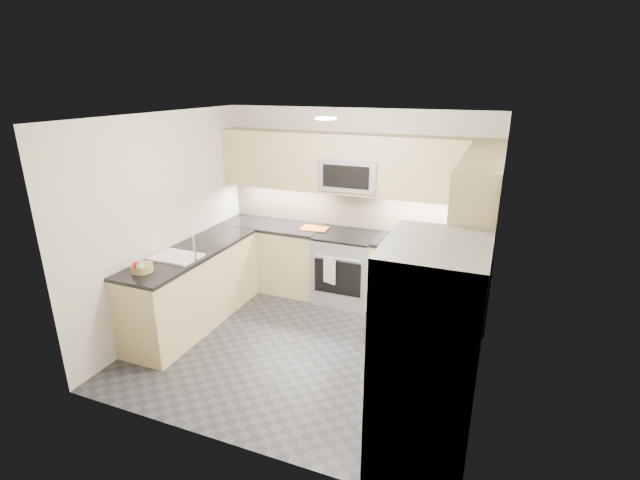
{
  "coord_description": "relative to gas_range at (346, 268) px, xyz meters",
  "views": [
    {
      "loc": [
        1.81,
        -4.15,
        2.83
      ],
      "look_at": [
        0.0,
        0.35,
        1.15
      ],
      "focal_mm": 26.0,
      "sensor_mm": 36.0,
      "label": 1
    }
  ],
  "objects": [
    {
      "name": "base_cab_peninsula",
      "position": [
        -1.5,
        -1.28,
        -0.01
      ],
      "size": [
        0.6,
        2.0,
        0.9
      ],
      "primitive_type": "cube",
      "color": "tan",
      "rests_on": "floor"
    },
    {
      "name": "wall_back",
      "position": [
        0.0,
        0.32,
        0.79
      ],
      "size": [
        3.6,
        0.02,
        2.5
      ],
      "primitive_type": "cube",
      "color": "#BCB3A4",
      "rests_on": "floor"
    },
    {
      "name": "backsplash_right",
      "position": [
        1.8,
        -0.82,
        0.74
      ],
      "size": [
        0.01,
        2.3,
        0.51
      ],
      "primitive_type": "cube",
      "color": "tan",
      "rests_on": "wall_right"
    },
    {
      "name": "base_cab_back_left",
      "position": [
        -1.09,
        0.02,
        -0.01
      ],
      "size": [
        1.42,
        0.6,
        0.9
      ],
      "primitive_type": "cube",
      "color": "tan",
      "rests_on": "floor"
    },
    {
      "name": "microwave",
      "position": [
        0.0,
        0.12,
        1.24
      ],
      "size": [
        0.76,
        0.4,
        0.4
      ],
      "primitive_type": "cube",
      "color": "#9FA2A7",
      "rests_on": "upper_cab_back"
    },
    {
      "name": "utensil_bowl",
      "position": [
        1.53,
        -0.1,
        0.57
      ],
      "size": [
        0.36,
        0.36,
        0.18
      ],
      "primitive_type": "cylinder",
      "rotation": [
        0.0,
        0.0,
        -0.18
      ],
      "color": "#51BD5A",
      "rests_on": "countertop_back_right"
    },
    {
      "name": "countertop_peninsula",
      "position": [
        -1.5,
        -1.28,
        0.47
      ],
      "size": [
        0.63,
        2.0,
        0.04
      ],
      "primitive_type": "cube",
      "color": "black",
      "rests_on": "base_cab_peninsula"
    },
    {
      "name": "backsplash_back",
      "position": [
        0.0,
        0.32,
        0.74
      ],
      "size": [
        3.6,
        0.01,
        0.51
      ],
      "primitive_type": "cube",
      "color": "tan",
      "rests_on": "wall_back"
    },
    {
      "name": "wall_front",
      "position": [
        0.0,
        -2.88,
        0.79
      ],
      "size": [
        3.6,
        0.02,
        2.5
      ],
      "primitive_type": "cube",
      "color": "#BCB3A4",
      "rests_on": "floor"
    },
    {
      "name": "wall_right",
      "position": [
        1.8,
        -1.28,
        0.79
      ],
      "size": [
        0.02,
        3.2,
        2.5
      ],
      "primitive_type": "cube",
      "color": "#BCB3A4",
      "rests_on": "floor"
    },
    {
      "name": "base_cab_right",
      "position": [
        1.5,
        -1.12,
        -0.01
      ],
      "size": [
        0.6,
        1.7,
        0.9
      ],
      "primitive_type": "cube",
      "color": "tan",
      "rests_on": "floor"
    },
    {
      "name": "fruit_apple",
      "position": [
        -1.54,
        -2.08,
        0.6
      ],
      "size": [
        0.08,
        0.08,
        0.08
      ],
      "primitive_type": "sphere",
      "color": "#A2121A",
      "rests_on": "fruit_basket"
    },
    {
      "name": "floor",
      "position": [
        0.0,
        -1.28,
        -0.46
      ],
      "size": [
        3.6,
        3.2,
        0.0
      ],
      "primitive_type": "cube",
      "color": "#232328",
      "rests_on": "ground"
    },
    {
      "name": "wall_left",
      "position": [
        -1.8,
        -1.28,
        0.79
      ],
      "size": [
        0.02,
        3.2,
        2.5
      ],
      "primitive_type": "cube",
      "color": "#BCB3A4",
      "rests_on": "floor"
    },
    {
      "name": "fruit_basket",
      "position": [
        -1.57,
        -1.98,
        0.53
      ],
      "size": [
        0.28,
        0.28,
        0.08
      ],
      "primitive_type": "cylinder",
      "rotation": [
        0.0,
        0.0,
        0.35
      ],
      "color": "#A3834C",
      "rests_on": "countertop_peninsula"
    },
    {
      "name": "microwave_door",
      "position": [
        0.0,
        -0.08,
        1.24
      ],
      "size": [
        0.6,
        0.01,
        0.28
      ],
      "primitive_type": "cube",
      "color": "black",
      "rests_on": "microwave"
    },
    {
      "name": "oven_door_glass",
      "position": [
        0.0,
        -0.33,
        -0.01
      ],
      "size": [
        0.62,
        0.02,
        0.45
      ],
      "primitive_type": "cube",
      "color": "black",
      "rests_on": "gas_range"
    },
    {
      "name": "upper_cab_back",
      "position": [
        0.0,
        0.15,
        1.37
      ],
      "size": [
        3.6,
        0.35,
        0.75
      ],
      "primitive_type": "cube",
      "color": "tan",
      "rests_on": "wall_back"
    },
    {
      "name": "ceiling",
      "position": [
        0.0,
        -1.28,
        2.04
      ],
      "size": [
        3.6,
        3.2,
        0.02
      ],
      "primitive_type": "cube",
      "color": "beige",
      "rests_on": "wall_back"
    },
    {
      "name": "refrigerator",
      "position": [
        1.45,
        -2.43,
        0.45
      ],
      "size": [
        0.7,
        0.9,
        1.8
      ],
      "primitive_type": "cube",
      "color": "#A4A8AC",
      "rests_on": "floor"
    },
    {
      "name": "cutting_board",
      "position": [
        -0.47,
        0.04,
        0.49
      ],
      "size": [
        0.37,
        0.28,
        0.01
      ],
      "primitive_type": "cube",
      "rotation": [
        0.0,
        0.0,
        0.08
      ],
      "color": "#C85512",
      "rests_on": "countertop_back_left"
    },
    {
      "name": "dish_towel_check",
      "position": [
        -0.1,
        -0.37,
        0.1
      ],
      "size": [
        0.18,
        0.07,
        0.35
      ],
      "primitive_type": "cube",
      "rotation": [
        0.0,
        0.0,
        -0.31
      ],
      "color": "silver",
      "rests_on": "oven_handle"
    },
    {
      "name": "range_cooktop",
      "position": [
        0.0,
        0.0,
        0.46
      ],
      "size": [
        0.76,
        0.65,
        0.03
      ],
      "primitive_type": "cube",
      "color": "black",
      "rests_on": "gas_range"
    },
    {
      "name": "countertop_back_left",
      "position": [
        -1.09,
        0.02,
        0.47
      ],
      "size": [
        1.42,
        0.63,
        0.04
      ],
      "primitive_type": "cube",
      "color": "black",
      "rests_on": "base_cab_back_left"
    },
    {
      "name": "countertop_back_right",
      "position": [
        1.09,
        0.02,
        0.47
      ],
      "size": [
        1.42,
        0.63,
        0.04
      ],
      "primitive_type": "cube",
      "color": "black",
      "rests_on": "base_cab_back_right"
    },
    {
      "name": "faucet",
      "position": [
        -1.24,
        -1.53,
        0.62
      ],
      "size": [
        0.03,
        0.03,
        0.28
      ],
      "primitive_type": "cylinder",
      "color": "silver",
      "rests_on": "countertop_peninsula"
    },
    {
      "name": "upper_cab_right",
      "position": [
        1.62,
        -1.0,
        1.37
      ],
      "size": [
        0.35,
        1.95,
        0.75
      ],
      "primitive_type": "cube",
      "color": "tan",
      "rests_on": "wall_right"
    },
    {
      "name": "fridge_handle_left",
      "position": [
        1.08,
        -2.61,
        0.49
      ],
      "size": [
        0.02,
        0.02,
        1.2
      ],
      "primitive_type": "cylinder",
      "color": "#B2B5BA",
      "rests_on": "refrigerator"
    },
    {
      "name": "base_cab_back_right",
      "position": [
        1.09,
        0.02,
        -0.01
      ],
      "size": [
        1.42,
        0.6,
        0.9
      ],
      "primitive_type": "cube",
      "color": "tan",
      "rests_on": "floor"
    },
    {
      "name": "oven_handle",
      "position": [
        0.0,
        -0.35,
        0.26
      ],
      "size": [
        0.6,
        0.02,
        0.02
      ],
      "primitive_type": "cylinder",
      "rotation": [
        0.0,
        1.57,
        0.0
      ],
      "color": "#B2B5BA",
      "rests_on": "gas_range"
    },
    {
      "name": "fridge_handle_right",
      "position": [
        1.08,
        -2.25,
        0.49
      ],
      "size": [
        0.02,
        0.02,
        1.2
      ],
      "primitive_type": "cylinder",
      "color": "#B2B5BA",
      "rests_on": "refrigerator"
    },
    {
      "name": "gas_range",
      "position": [
        0.0,
        0.0,
        0.0
      ],
      "size": [
        0.76,
        0.65,
        0.91
      ],
      "primitive_type": "cube",
      "color": "#A1A4A8",
      "rests_on": "floor"
    },
    {
      "name": "sink_basin",
      "position": [
        -1.5,
        -1.53,
        0.42
      ],
      "size": [
        0.52,
        0.38,
        0.16
      ],
      "primitive_type": "cube",
      "color": "white",
      "rests_on": "base_cab_peninsula"
    },
    {
      "name": "countertop_right",
      "position": [
        1.5,
        -1.12,
        0.47
      ],
      "size": [
        0.63,
        1.7,
        0.04
      ],
      "primitive_type": "cube",
      "color": "black",
      "rests_on": "base_cab_right"
    },
    {
      "name": "fruit_pear",
      "position": [
        -1.47,
        -2.11,
        0.6
      ],
      "size": [
        0.08,
        0.08,
        0.08
      ],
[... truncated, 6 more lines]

